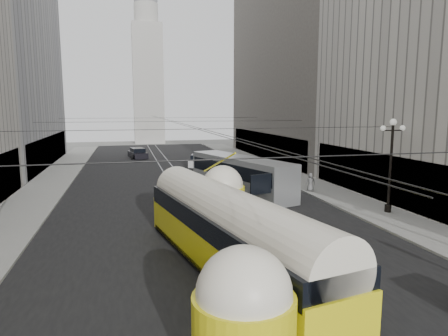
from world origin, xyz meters
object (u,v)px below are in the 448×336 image
pedestrian_crossing_b (331,325)px  city_bus (240,174)px  streetcar (229,231)px  pedestrian_sidewalk_right (311,182)px

pedestrian_crossing_b → city_bus: bearing=171.9°
streetcar → pedestrian_crossing_b: bearing=-78.2°
streetcar → pedestrian_crossing_b: size_ratio=9.07×
streetcar → city_bus: (5.07, 15.81, -0.15)m
city_bus → pedestrian_sidewalk_right: bearing=-12.5°
pedestrian_crossing_b → pedestrian_sidewalk_right: 23.20m
streetcar → city_bus: bearing=72.2°
city_bus → pedestrian_sidewalk_right: size_ratio=8.06×
streetcar → pedestrian_sidewalk_right: (10.98, 14.50, -0.91)m
city_bus → pedestrian_crossing_b: bearing=-99.4°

